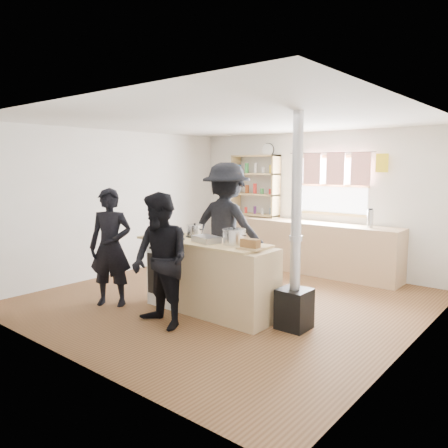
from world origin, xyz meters
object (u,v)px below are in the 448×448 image
at_px(flue_heater, 295,274).
at_px(person_near_right, 161,261).
at_px(person_near_left, 111,247).
at_px(person_far, 227,227).
at_px(roast_tray, 206,239).
at_px(skillet_greens, 169,235).
at_px(stockpot_stove, 195,230).
at_px(stockpot_counter, 234,237).
at_px(cooking_island, 210,277).
at_px(bread_board, 250,245).
at_px(thermos, 370,219).

xyz_separation_m(flue_heater, person_near_right, (-1.24, -0.95, 0.14)).
height_order(person_near_left, person_far, person_far).
height_order(roast_tray, person_far, person_far).
bearing_deg(skillet_greens, roast_tray, 2.38).
xyz_separation_m(stockpot_stove, flue_heater, (1.59, -0.01, -0.36)).
relative_size(stockpot_stove, flue_heater, 0.09).
distance_m(stockpot_stove, stockpot_counter, 0.81).
xyz_separation_m(cooking_island, person_far, (-0.50, 0.95, 0.51)).
relative_size(cooking_island, stockpot_counter, 6.82).
height_order(roast_tray, bread_board, bread_board).
xyz_separation_m(thermos, person_near_left, (-2.26, -3.40, -0.24)).
bearing_deg(person_near_left, thermos, 24.03).
relative_size(stockpot_stove, person_far, 0.12).
height_order(stockpot_stove, flue_heater, flue_heater).
xyz_separation_m(cooking_island, person_near_left, (-1.24, -0.63, 0.33)).
bearing_deg(skillet_greens, person_near_right, -50.17).
xyz_separation_m(stockpot_counter, person_far, (-0.85, 0.90, -0.05)).
distance_m(cooking_island, person_far, 1.18).
relative_size(roast_tray, flue_heater, 0.17).
xyz_separation_m(stockpot_stove, person_near_right, (0.35, -0.96, -0.21)).
relative_size(bread_board, flue_heater, 0.12).
height_order(skillet_greens, person_near_right, person_near_right).
height_order(roast_tray, stockpot_counter, stockpot_counter).
bearing_deg(person_near_right, skillet_greens, 138.27).
relative_size(stockpot_counter, person_far, 0.15).
height_order(thermos, flue_heater, flue_heater).
bearing_deg(skillet_greens, stockpot_stove, 50.86).
height_order(stockpot_counter, person_near_left, person_near_left).
bearing_deg(person_far, skillet_greens, 74.35).
xyz_separation_m(cooking_island, person_near_right, (-0.10, -0.77, 0.33)).
bearing_deg(bread_board, roast_tray, 178.23).
bearing_deg(stockpot_stove, cooking_island, -22.82).
xyz_separation_m(stockpot_stove, bread_board, (1.14, -0.27, -0.03)).
relative_size(cooking_island, person_near_right, 1.23).
relative_size(skillet_greens, person_far, 0.20).
height_order(thermos, stockpot_stove, thermos).
height_order(thermos, person_near_right, person_near_right).
relative_size(skillet_greens, person_near_right, 0.24).
distance_m(thermos, flue_heater, 2.62).
relative_size(skillet_greens, person_near_left, 0.24).
relative_size(stockpot_stove, person_near_left, 0.14).
height_order(bread_board, person_near_right, person_near_right).
bearing_deg(person_near_right, person_near_left, -178.61).
distance_m(thermos, stockpot_stove, 2.97).
bearing_deg(flue_heater, person_near_left, -161.30).
xyz_separation_m(flue_heater, person_near_left, (-2.39, -0.81, 0.15)).
relative_size(stockpot_counter, bread_board, 1.00).
bearing_deg(flue_heater, person_far, 154.90).
xyz_separation_m(stockpot_stove, person_near_left, (-0.80, -0.82, -0.21)).
height_order(cooking_island, bread_board, bread_board).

